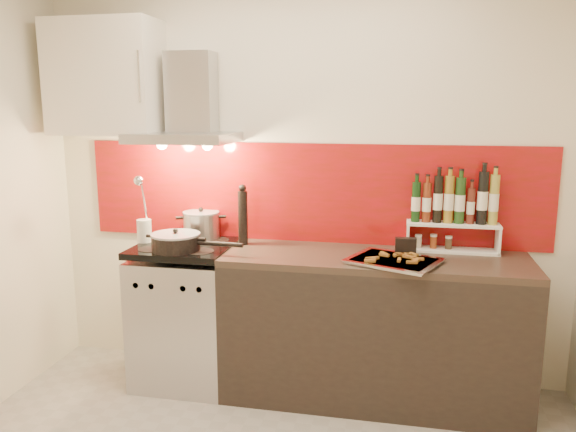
% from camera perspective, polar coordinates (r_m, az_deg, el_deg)
% --- Properties ---
extents(back_wall, '(3.40, 0.02, 2.60)m').
position_cam_1_polar(back_wall, '(3.64, 1.43, 3.65)').
color(back_wall, silver).
rests_on(back_wall, ground).
extents(backsplash, '(3.00, 0.02, 0.64)m').
position_cam_1_polar(backsplash, '(3.63, 2.17, 2.35)').
color(backsplash, maroon).
rests_on(backsplash, back_wall).
extents(range_stove, '(0.60, 0.60, 0.91)m').
position_cam_1_polar(range_stove, '(3.76, -10.21, -9.83)').
color(range_stove, '#B7B7BA').
rests_on(range_stove, ground).
extents(counter, '(1.80, 0.60, 0.90)m').
position_cam_1_polar(counter, '(3.51, 8.67, -11.13)').
color(counter, black).
rests_on(counter, ground).
extents(range_hood, '(0.62, 0.50, 0.61)m').
position_cam_1_polar(range_hood, '(3.65, -10.08, 10.47)').
color(range_hood, '#B7B7BA').
rests_on(range_hood, back_wall).
extents(upper_cabinet, '(0.70, 0.35, 0.72)m').
position_cam_1_polar(upper_cabinet, '(3.88, -18.04, 13.20)').
color(upper_cabinet, silver).
rests_on(upper_cabinet, back_wall).
extents(stock_pot, '(0.24, 0.24, 0.21)m').
position_cam_1_polar(stock_pot, '(3.77, -8.80, -0.89)').
color(stock_pot, '#B7B7BA').
rests_on(stock_pot, range_stove).
extents(saute_pan, '(0.58, 0.30, 0.14)m').
position_cam_1_polar(saute_pan, '(3.48, -11.23, -2.58)').
color(saute_pan, black).
rests_on(saute_pan, range_stove).
extents(utensil_jar, '(0.09, 0.14, 0.45)m').
position_cam_1_polar(utensil_jar, '(3.71, -14.47, -0.74)').
color(utensil_jar, silver).
rests_on(utensil_jar, range_stove).
extents(pepper_mill, '(0.06, 0.06, 0.39)m').
position_cam_1_polar(pepper_mill, '(3.58, -4.61, 0.05)').
color(pepper_mill, black).
rests_on(pepper_mill, counter).
extents(step_shelf, '(0.55, 0.15, 0.49)m').
position_cam_1_polar(step_shelf, '(3.53, 16.57, 0.26)').
color(step_shelf, white).
rests_on(step_shelf, counter).
extents(caddy_box, '(0.12, 0.06, 0.10)m').
position_cam_1_polar(caddy_box, '(3.38, 11.86, -3.06)').
color(caddy_box, black).
rests_on(caddy_box, counter).
extents(baking_tray, '(0.59, 0.53, 0.03)m').
position_cam_1_polar(baking_tray, '(3.23, 10.72, -4.46)').
color(baking_tray, silver).
rests_on(baking_tray, counter).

